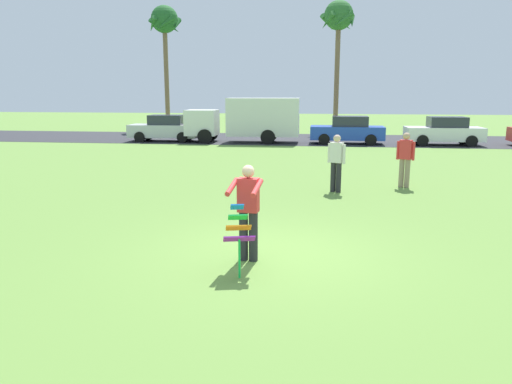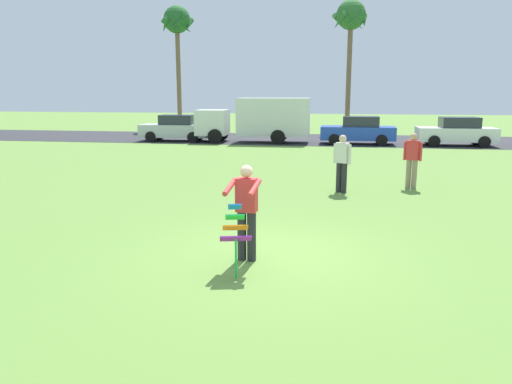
{
  "view_description": "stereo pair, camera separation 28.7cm",
  "coord_description": "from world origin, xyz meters",
  "px_view_note": "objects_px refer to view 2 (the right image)",
  "views": [
    {
      "loc": [
        0.89,
        -8.66,
        2.97
      ],
      "look_at": [
        -0.38,
        0.62,
        1.05
      ],
      "focal_mm": 34.29,
      "sensor_mm": 36.0,
      "label": 1
    },
    {
      "loc": [
        1.17,
        -8.61,
        2.97
      ],
      "look_at": [
        -0.38,
        0.62,
        1.05
      ],
      "focal_mm": 34.29,
      "sensor_mm": 36.0,
      "label": 2
    }
  ],
  "objects_px": {
    "person_kite_flyer": "(246,209)",
    "person_walker_far": "(412,159)",
    "parked_car_white": "(456,132)",
    "palm_tree_right_near": "(351,21)",
    "kite_held": "(235,230)",
    "parked_truck_white_box": "(260,119)",
    "palm_tree_left_near": "(177,26)",
    "person_walker_near": "(342,162)",
    "parked_car_blue": "(358,131)",
    "parked_car_silver": "(176,128)"
  },
  "relations": [
    {
      "from": "person_kite_flyer",
      "to": "palm_tree_left_near",
      "type": "height_order",
      "value": "palm_tree_left_near"
    },
    {
      "from": "person_kite_flyer",
      "to": "parked_truck_white_box",
      "type": "bearing_deg",
      "value": 98.47
    },
    {
      "from": "parked_truck_white_box",
      "to": "palm_tree_left_near",
      "type": "bearing_deg",
      "value": 130.02
    },
    {
      "from": "parked_truck_white_box",
      "to": "parked_car_blue",
      "type": "bearing_deg",
      "value": 0.01
    },
    {
      "from": "person_kite_flyer",
      "to": "person_walker_near",
      "type": "height_order",
      "value": "same"
    },
    {
      "from": "palm_tree_left_near",
      "to": "person_walker_near",
      "type": "height_order",
      "value": "palm_tree_left_near"
    },
    {
      "from": "parked_car_silver",
      "to": "palm_tree_right_near",
      "type": "relative_size",
      "value": 0.45
    },
    {
      "from": "palm_tree_left_near",
      "to": "person_kite_flyer",
      "type": "bearing_deg",
      "value": -69.71
    },
    {
      "from": "kite_held",
      "to": "parked_truck_white_box",
      "type": "xyz_separation_m",
      "value": [
        -3.03,
        21.35,
        0.65
      ]
    },
    {
      "from": "kite_held",
      "to": "palm_tree_right_near",
      "type": "distance_m",
      "value": 30.89
    },
    {
      "from": "person_kite_flyer",
      "to": "person_walker_far",
      "type": "height_order",
      "value": "same"
    },
    {
      "from": "parked_car_white",
      "to": "palm_tree_right_near",
      "type": "xyz_separation_m",
      "value": [
        -5.9,
        8.61,
        7.18
      ]
    },
    {
      "from": "person_kite_flyer",
      "to": "person_walker_far",
      "type": "relative_size",
      "value": 1.0
    },
    {
      "from": "person_walker_near",
      "to": "parked_car_blue",
      "type": "bearing_deg",
      "value": 86.01
    },
    {
      "from": "parked_car_blue",
      "to": "palm_tree_left_near",
      "type": "height_order",
      "value": "palm_tree_left_near"
    },
    {
      "from": "parked_truck_white_box",
      "to": "palm_tree_right_near",
      "type": "xyz_separation_m",
      "value": [
        5.24,
        8.61,
        6.54
      ]
    },
    {
      "from": "parked_car_silver",
      "to": "person_walker_far",
      "type": "distance_m",
      "value": 17.92
    },
    {
      "from": "parked_car_blue",
      "to": "person_walker_near",
      "type": "relative_size",
      "value": 2.43
    },
    {
      "from": "person_kite_flyer",
      "to": "parked_car_silver",
      "type": "distance_m",
      "value": 22.26
    },
    {
      "from": "parked_car_silver",
      "to": "person_walker_near",
      "type": "height_order",
      "value": "person_walker_near"
    },
    {
      "from": "parked_car_blue",
      "to": "parked_car_white",
      "type": "distance_m",
      "value": 5.38
    },
    {
      "from": "parked_truck_white_box",
      "to": "person_walker_far",
      "type": "xyz_separation_m",
      "value": [
        6.93,
        -13.17,
        -0.48
      ]
    },
    {
      "from": "person_kite_flyer",
      "to": "palm_tree_right_near",
      "type": "xyz_separation_m",
      "value": [
        2.16,
        29.27,
        7.0
      ]
    },
    {
      "from": "parked_car_white",
      "to": "person_kite_flyer",
      "type": "bearing_deg",
      "value": -111.33
    },
    {
      "from": "parked_truck_white_box",
      "to": "parked_car_white",
      "type": "relative_size",
      "value": 1.59
    },
    {
      "from": "parked_car_blue",
      "to": "palm_tree_right_near",
      "type": "bearing_deg",
      "value": 93.45
    },
    {
      "from": "person_kite_flyer",
      "to": "kite_held",
      "type": "height_order",
      "value": "person_kite_flyer"
    },
    {
      "from": "parked_car_white",
      "to": "person_walker_near",
      "type": "relative_size",
      "value": 2.45
    },
    {
      "from": "parked_car_blue",
      "to": "parked_truck_white_box",
      "type": "bearing_deg",
      "value": -179.99
    },
    {
      "from": "parked_truck_white_box",
      "to": "person_walker_near",
      "type": "relative_size",
      "value": 3.9
    },
    {
      "from": "parked_car_silver",
      "to": "parked_truck_white_box",
      "type": "height_order",
      "value": "parked_truck_white_box"
    },
    {
      "from": "parked_car_silver",
      "to": "palm_tree_right_near",
      "type": "bearing_deg",
      "value": 39.47
    },
    {
      "from": "palm_tree_right_near",
      "to": "person_walker_far",
      "type": "height_order",
      "value": "palm_tree_right_near"
    },
    {
      "from": "kite_held",
      "to": "person_walker_near",
      "type": "relative_size",
      "value": 0.66
    },
    {
      "from": "person_walker_near",
      "to": "person_walker_far",
      "type": "height_order",
      "value": "same"
    },
    {
      "from": "palm_tree_left_near",
      "to": "person_walker_far",
      "type": "relative_size",
      "value": 5.53
    },
    {
      "from": "kite_held",
      "to": "palm_tree_right_near",
      "type": "bearing_deg",
      "value": 85.77
    },
    {
      "from": "parked_car_silver",
      "to": "person_walker_near",
      "type": "xyz_separation_m",
      "value": [
        9.98,
        -14.23,
        0.16
      ]
    },
    {
      "from": "person_walker_near",
      "to": "parked_car_silver",
      "type": "bearing_deg",
      "value": 125.05
    },
    {
      "from": "person_kite_flyer",
      "to": "parked_car_silver",
      "type": "relative_size",
      "value": 0.41
    },
    {
      "from": "kite_held",
      "to": "parked_car_white",
      "type": "distance_m",
      "value": 22.84
    },
    {
      "from": "parked_car_blue",
      "to": "palm_tree_right_near",
      "type": "relative_size",
      "value": 0.45
    },
    {
      "from": "person_kite_flyer",
      "to": "parked_car_silver",
      "type": "bearing_deg",
      "value": 111.87
    },
    {
      "from": "kite_held",
      "to": "person_walker_far",
      "type": "height_order",
      "value": "person_walker_far"
    },
    {
      "from": "kite_held",
      "to": "palm_tree_left_near",
      "type": "distance_m",
      "value": 33.8
    },
    {
      "from": "person_kite_flyer",
      "to": "parked_car_silver",
      "type": "xyz_separation_m",
      "value": [
        -8.29,
        20.66,
        -0.18
      ]
    },
    {
      "from": "palm_tree_left_near",
      "to": "kite_held",
      "type": "bearing_deg",
      "value": -70.21
    },
    {
      "from": "person_kite_flyer",
      "to": "palm_tree_right_near",
      "type": "relative_size",
      "value": 0.18
    },
    {
      "from": "kite_held",
      "to": "parked_truck_white_box",
      "type": "bearing_deg",
      "value": 98.07
    },
    {
      "from": "person_walker_near",
      "to": "parked_car_white",
      "type": "bearing_deg",
      "value": 65.86
    }
  ]
}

